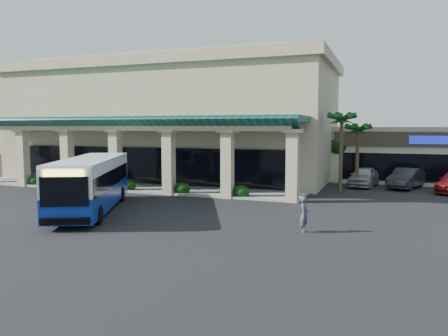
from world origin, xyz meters
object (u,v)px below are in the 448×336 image
at_px(pedestrian, 304,214).
at_px(car_silver, 364,177).
at_px(car_white, 406,178).
at_px(transit_bus, 92,185).

distance_m(pedestrian, car_silver, 17.61).
bearing_deg(car_silver, car_white, 9.45).
height_order(pedestrian, car_white, pedestrian).
distance_m(transit_bus, pedestrian, 12.60).
xyz_separation_m(car_silver, car_white, (3.25, 0.03, -0.02)).
height_order(transit_bus, pedestrian, transit_bus).
bearing_deg(car_silver, pedestrian, -87.03).
distance_m(transit_bus, car_white, 24.25).
height_order(car_silver, car_white, car_silver).
distance_m(car_silver, car_white, 3.25).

